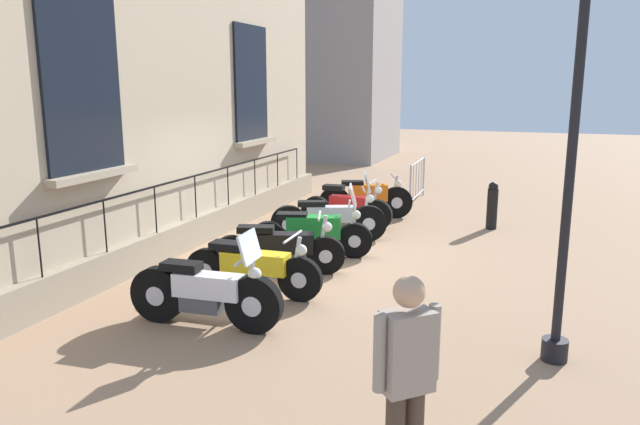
{
  "coord_description": "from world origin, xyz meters",
  "views": [
    {
      "loc": [
        3.69,
        -9.43,
        2.95
      ],
      "look_at": [
        0.29,
        0.0,
        0.8
      ],
      "focal_mm": 33.87,
      "sensor_mm": 36.0,
      "label": 1
    }
  ],
  "objects_px": {
    "motorcycle_yellow": "(253,268)",
    "motorcycle_silver": "(330,219)",
    "motorcycle_black": "(279,249)",
    "motorcycle_red": "(347,209)",
    "bollard": "(492,205)",
    "motorcycle_orange": "(366,198)",
    "motorcycle_white": "(206,294)",
    "pedestrian_standing": "(406,375)",
    "lamppost": "(582,34)",
    "crowd_barrier": "(417,180)",
    "motorcycle_green": "(313,233)"
  },
  "relations": [
    {
      "from": "lamppost",
      "to": "pedestrian_standing",
      "type": "bearing_deg",
      "value": -111.79
    },
    {
      "from": "motorcycle_orange",
      "to": "lamppost",
      "type": "distance_m",
      "value": 7.83
    },
    {
      "from": "motorcycle_yellow",
      "to": "motorcycle_green",
      "type": "height_order",
      "value": "motorcycle_green"
    },
    {
      "from": "motorcycle_red",
      "to": "pedestrian_standing",
      "type": "bearing_deg",
      "value": -69.84
    },
    {
      "from": "motorcycle_white",
      "to": "pedestrian_standing",
      "type": "xyz_separation_m",
      "value": [
        2.94,
        -2.25,
        0.52
      ]
    },
    {
      "from": "motorcycle_silver",
      "to": "pedestrian_standing",
      "type": "relative_size",
      "value": 1.27
    },
    {
      "from": "motorcycle_yellow",
      "to": "motorcycle_black",
      "type": "xyz_separation_m",
      "value": [
        -0.07,
        1.08,
        -0.01
      ]
    },
    {
      "from": "motorcycle_orange",
      "to": "crowd_barrier",
      "type": "bearing_deg",
      "value": 73.19
    },
    {
      "from": "motorcycle_white",
      "to": "lamppost",
      "type": "xyz_separation_m",
      "value": [
        4.03,
        0.46,
        3.0
      ]
    },
    {
      "from": "motorcycle_white",
      "to": "lamppost",
      "type": "distance_m",
      "value": 5.04
    },
    {
      "from": "motorcycle_red",
      "to": "pedestrian_standing",
      "type": "relative_size",
      "value": 1.16
    },
    {
      "from": "pedestrian_standing",
      "to": "motorcycle_red",
      "type": "bearing_deg",
      "value": 110.16
    },
    {
      "from": "motorcycle_orange",
      "to": "motorcycle_black",
      "type": "bearing_deg",
      "value": -92.95
    },
    {
      "from": "motorcycle_green",
      "to": "crowd_barrier",
      "type": "distance_m",
      "value": 5.65
    },
    {
      "from": "motorcycle_green",
      "to": "crowd_barrier",
      "type": "xyz_separation_m",
      "value": [
        0.75,
        5.59,
        0.13
      ]
    },
    {
      "from": "motorcycle_yellow",
      "to": "lamppost",
      "type": "relative_size",
      "value": 0.43
    },
    {
      "from": "pedestrian_standing",
      "to": "bollard",
      "type": "bearing_deg",
      "value": 90.18
    },
    {
      "from": "motorcycle_white",
      "to": "motorcycle_orange",
      "type": "relative_size",
      "value": 1.01
    },
    {
      "from": "pedestrian_standing",
      "to": "motorcycle_yellow",
      "type": "bearing_deg",
      "value": 129.98
    },
    {
      "from": "motorcycle_white",
      "to": "motorcycle_orange",
      "type": "distance_m",
      "value": 6.62
    },
    {
      "from": "crowd_barrier",
      "to": "motorcycle_green",
      "type": "bearing_deg",
      "value": -97.65
    },
    {
      "from": "bollard",
      "to": "motorcycle_orange",
      "type": "bearing_deg",
      "value": 177.6
    },
    {
      "from": "motorcycle_orange",
      "to": "crowd_barrier",
      "type": "height_order",
      "value": "crowd_barrier"
    },
    {
      "from": "motorcycle_green",
      "to": "pedestrian_standing",
      "type": "distance_m",
      "value": 6.27
    },
    {
      "from": "motorcycle_black",
      "to": "motorcycle_orange",
      "type": "bearing_deg",
      "value": 87.05
    },
    {
      "from": "motorcycle_white",
      "to": "motorcycle_red",
      "type": "bearing_deg",
      "value": 89.2
    },
    {
      "from": "motorcycle_green",
      "to": "bollard",
      "type": "relative_size",
      "value": 2.12
    },
    {
      "from": "bollard",
      "to": "pedestrian_standing",
      "type": "relative_size",
      "value": 0.59
    },
    {
      "from": "motorcycle_yellow",
      "to": "motorcycle_green",
      "type": "bearing_deg",
      "value": 87.29
    },
    {
      "from": "crowd_barrier",
      "to": "bollard",
      "type": "relative_size",
      "value": 1.96
    },
    {
      "from": "motorcycle_green",
      "to": "pedestrian_standing",
      "type": "bearing_deg",
      "value": -63.45
    },
    {
      "from": "motorcycle_red",
      "to": "lamppost",
      "type": "height_order",
      "value": "lamppost"
    },
    {
      "from": "motorcycle_orange",
      "to": "bollard",
      "type": "bearing_deg",
      "value": -2.4
    },
    {
      "from": "motorcycle_red",
      "to": "bollard",
      "type": "xyz_separation_m",
      "value": [
        2.84,
        0.96,
        0.09
      ]
    },
    {
      "from": "motorcycle_green",
      "to": "bollard",
      "type": "height_order",
      "value": "motorcycle_green"
    },
    {
      "from": "lamppost",
      "to": "crowd_barrier",
      "type": "relative_size",
      "value": 2.47
    },
    {
      "from": "lamppost",
      "to": "pedestrian_standing",
      "type": "distance_m",
      "value": 3.83
    },
    {
      "from": "motorcycle_black",
      "to": "motorcycle_white",
      "type": "bearing_deg",
      "value": -89.4
    },
    {
      "from": "motorcycle_white",
      "to": "lamppost",
      "type": "relative_size",
      "value": 0.42
    },
    {
      "from": "motorcycle_white",
      "to": "motorcycle_orange",
      "type": "xyz_separation_m",
      "value": [
        0.2,
        6.62,
        0.03
      ]
    },
    {
      "from": "motorcycle_yellow",
      "to": "motorcycle_silver",
      "type": "bearing_deg",
      "value": 89.36
    },
    {
      "from": "motorcycle_green",
      "to": "lamppost",
      "type": "xyz_separation_m",
      "value": [
        3.88,
        -2.87,
        2.99
      ]
    },
    {
      "from": "motorcycle_green",
      "to": "bollard",
      "type": "bearing_deg",
      "value": 48.84
    },
    {
      "from": "motorcycle_white",
      "to": "motorcycle_black",
      "type": "xyz_separation_m",
      "value": [
        -0.02,
        2.28,
        -0.03
      ]
    },
    {
      "from": "motorcycle_silver",
      "to": "crowd_barrier",
      "type": "relative_size",
      "value": 1.1
    },
    {
      "from": "lamppost",
      "to": "motorcycle_green",
      "type": "bearing_deg",
      "value": 143.49
    },
    {
      "from": "motorcycle_yellow",
      "to": "motorcycle_black",
      "type": "bearing_deg",
      "value": 93.72
    },
    {
      "from": "motorcycle_black",
      "to": "pedestrian_standing",
      "type": "xyz_separation_m",
      "value": [
        2.97,
        -4.53,
        0.55
      ]
    },
    {
      "from": "crowd_barrier",
      "to": "motorcycle_black",
      "type": "bearing_deg",
      "value": -97.9
    },
    {
      "from": "motorcycle_green",
      "to": "motorcycle_red",
      "type": "bearing_deg",
      "value": 91.8
    }
  ]
}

